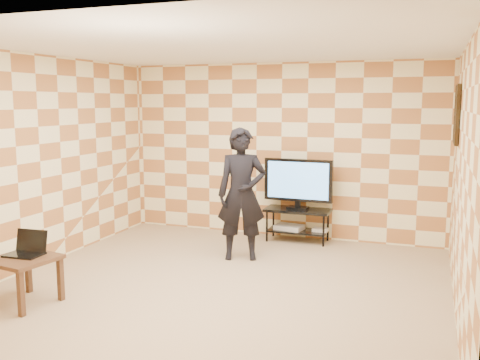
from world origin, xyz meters
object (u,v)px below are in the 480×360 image
(tv_stand, at_px, (298,218))
(person, at_px, (242,194))
(tv, at_px, (298,181))
(side_table, at_px, (24,266))

(tv_stand, relative_size, person, 0.56)
(person, bearing_deg, tv, 46.63)
(tv_stand, relative_size, side_table, 1.42)
(person, bearing_deg, side_table, -144.53)
(tv, xyz_separation_m, side_table, (-2.08, -3.46, -0.51))
(tv, distance_m, side_table, 4.07)
(side_table, height_order, person, person)
(tv, relative_size, person, 0.59)
(side_table, bearing_deg, tv_stand, 58.98)
(tv_stand, distance_m, person, 1.35)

